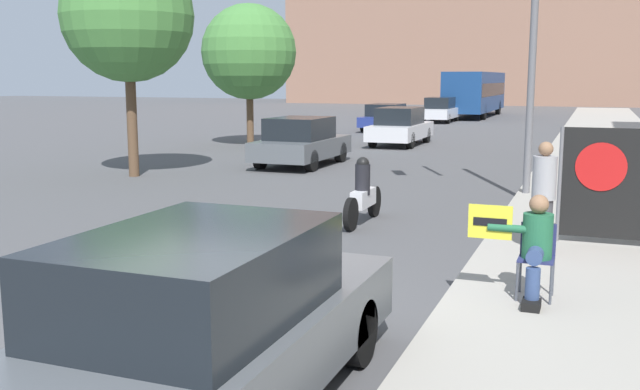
# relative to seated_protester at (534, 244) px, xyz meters

# --- Properties ---
(ground_plane) EXTENTS (160.00, 160.00, 0.00)m
(ground_plane) POSITION_rel_seated_protester_xyz_m (-3.32, -1.71, -0.82)
(ground_plane) COLOR #4F4F51
(sidewalk_curb) EXTENTS (4.15, 90.00, 0.16)m
(sidewalk_curb) POSITION_rel_seated_protester_xyz_m (1.10, 13.29, -0.74)
(sidewalk_curb) COLOR #A8A399
(sidewalk_curb) RESTS_ON ground_plane
(seated_protester) EXTENTS (0.98, 0.77, 1.21)m
(seated_protester) POSITION_rel_seated_protester_xyz_m (0.00, 0.00, 0.00)
(seated_protester) COLOR #474C56
(seated_protester) RESTS_ON sidewalk_curb
(jogger_on_sidewalk) EXTENTS (0.34, 0.34, 1.63)m
(jogger_on_sidewalk) POSITION_rel_seated_protester_xyz_m (-0.07, 2.36, 0.17)
(jogger_on_sidewalk) COLOR #424247
(jogger_on_sidewalk) RESTS_ON sidewalk_curb
(protest_banner) EXTENTS (2.14, 0.06, 1.79)m
(protest_banner) POSITION_rel_seated_protester_xyz_m (1.13, 3.26, 0.29)
(protest_banner) COLOR slate
(protest_banner) RESTS_ON sidewalk_curb
(traffic_light_pole) EXTENTS (2.16, 1.93, 6.16)m
(traffic_light_pole) POSITION_rel_seated_protester_xyz_m (-1.45, 7.66, 3.42)
(traffic_light_pole) COLOR slate
(traffic_light_pole) RESTS_ON sidewalk_curb
(parked_car_curbside) EXTENTS (1.82, 4.39, 1.54)m
(parked_car_curbside) POSITION_rel_seated_protester_xyz_m (-2.21, -3.58, -0.06)
(parked_car_curbside) COLOR #565B60
(parked_car_curbside) RESTS_ON ground_plane
(car_on_road_nearest) EXTENTS (1.85, 4.12, 1.50)m
(car_on_road_nearest) POSITION_rel_seated_protester_xyz_m (-7.89, 12.04, -0.08)
(car_on_road_nearest) COLOR #565B60
(car_on_road_nearest) RESTS_ON ground_plane
(car_on_road_midblock) EXTENTS (1.73, 4.50, 1.53)m
(car_on_road_midblock) POSITION_rel_seated_protester_xyz_m (-6.79, 19.85, -0.06)
(car_on_road_midblock) COLOR silver
(car_on_road_midblock) RESTS_ON ground_plane
(car_on_road_distant) EXTENTS (1.81, 4.37, 1.39)m
(car_on_road_distant) POSITION_rel_seated_protester_xyz_m (-9.49, 27.29, -0.12)
(car_on_road_distant) COLOR navy
(car_on_road_distant) RESTS_ON ground_plane
(car_on_road_far_lane) EXTENTS (1.71, 4.45, 1.53)m
(car_on_road_far_lane) POSITION_rel_seated_protester_xyz_m (-8.39, 35.51, -0.06)
(car_on_road_far_lane) COLOR silver
(car_on_road_far_lane) RESTS_ON ground_plane
(city_bus_on_road) EXTENTS (2.57, 11.86, 3.09)m
(city_bus_on_road) POSITION_rel_seated_protester_xyz_m (-7.42, 42.82, 0.97)
(city_bus_on_road) COLOR navy
(city_bus_on_road) RESTS_ON ground_plane
(motorcycle_on_road) EXTENTS (0.28, 2.05, 1.26)m
(motorcycle_on_road) POSITION_rel_seated_protester_xyz_m (-3.38, 4.20, -0.28)
(motorcycle_on_road) COLOR silver
(motorcycle_on_road) RESTS_ON ground_plane
(street_tree_near_curb) EXTENTS (3.54, 3.54, 6.10)m
(street_tree_near_curb) POSITION_rel_seated_protester_xyz_m (-11.29, 8.13, 3.50)
(street_tree_near_curb) COLOR brown
(street_tree_near_curb) RESTS_ON ground_plane
(street_tree_midblock) EXTENTS (3.74, 3.74, 5.58)m
(street_tree_midblock) POSITION_rel_seated_protester_xyz_m (-12.31, 17.35, 2.89)
(street_tree_midblock) COLOR brown
(street_tree_midblock) RESTS_ON ground_plane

